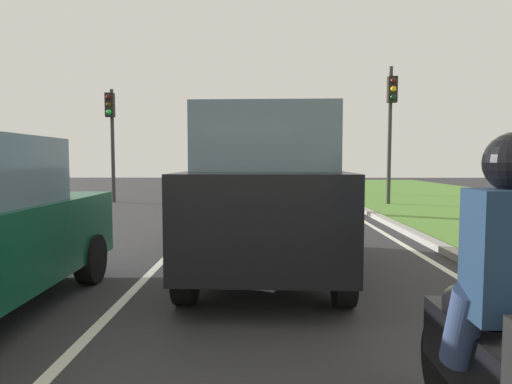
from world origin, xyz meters
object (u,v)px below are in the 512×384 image
rider_person (512,252)px  traffic_light_overhead_left (111,125)px  traffic_light_near_right (391,114)px  car_suv_ahead (267,191)px  traffic_light_far_median (245,130)px

rider_person → traffic_light_overhead_left: 16.43m
rider_person → traffic_light_near_right: traffic_light_near_right is taller
traffic_light_near_right → traffic_light_overhead_left: bearing=173.9°
car_suv_ahead → traffic_light_overhead_left: (-5.81, 10.50, 1.80)m
rider_person → traffic_light_overhead_left: bearing=116.3°
traffic_light_far_median → traffic_light_near_right: bearing=-54.2°
car_suv_ahead → traffic_light_far_median: size_ratio=0.96×
car_suv_ahead → traffic_light_overhead_left: 12.14m
rider_person → traffic_light_near_right: bearing=77.4°
rider_person → traffic_light_overhead_left: (-6.89, 14.81, 1.78)m
rider_person → traffic_light_overhead_left: traffic_light_overhead_left is taller
car_suv_ahead → traffic_light_far_median: traffic_light_far_median is taller
rider_person → traffic_light_near_right: 14.27m
car_suv_ahead → traffic_light_far_median: 17.07m
car_suv_ahead → traffic_light_overhead_left: traffic_light_overhead_left is taller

